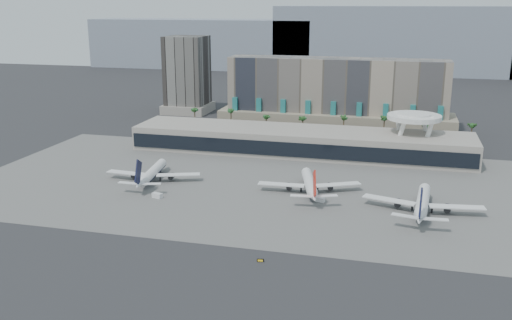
% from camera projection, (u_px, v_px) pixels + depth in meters
% --- Properties ---
extents(ground, '(900.00, 900.00, 0.00)m').
position_uv_depth(ground, '(240.00, 235.00, 187.55)').
color(ground, '#232326').
rests_on(ground, ground).
extents(apron_pad, '(260.00, 130.00, 0.06)m').
position_uv_depth(apron_pad, '(277.00, 185.00, 238.85)').
color(apron_pad, '#5B5B59').
rests_on(apron_pad, ground).
extents(mountain_ridge, '(680.00, 60.00, 70.00)m').
position_uv_depth(mountain_ridge, '(386.00, 45.00, 611.37)').
color(mountain_ridge, gray).
rests_on(mountain_ridge, ground).
extents(hotel, '(140.00, 30.00, 42.00)m').
position_uv_depth(hotel, '(336.00, 100.00, 343.38)').
color(hotel, gray).
rests_on(hotel, ground).
extents(office_tower, '(30.00, 30.00, 52.00)m').
position_uv_depth(office_tower, '(187.00, 79.00, 390.90)').
color(office_tower, black).
rests_on(office_tower, ground).
extents(terminal, '(170.00, 32.50, 14.50)m').
position_uv_depth(terminal, '(300.00, 140.00, 288.29)').
color(terminal, '#A39B8F').
rests_on(terminal, ground).
extents(saucer_structure, '(26.00, 26.00, 21.89)m').
position_uv_depth(saucer_structure, '(414.00, 120.00, 277.60)').
color(saucer_structure, white).
rests_on(saucer_structure, ground).
extents(palm_row, '(157.80, 2.80, 13.10)m').
position_uv_depth(palm_row, '(324.00, 120.00, 318.34)').
color(palm_row, brown).
rests_on(palm_row, ground).
extents(airliner_left, '(40.86, 42.31, 14.65)m').
position_uv_depth(airliner_left, '(152.00, 173.00, 243.00)').
color(airliner_left, white).
rests_on(airliner_left, ground).
extents(airliner_centre, '(40.77, 42.31, 14.89)m').
position_uv_depth(airliner_centre, '(310.00, 183.00, 228.57)').
color(airliner_centre, white).
rests_on(airliner_centre, ground).
extents(airliner_right, '(43.79, 45.20, 15.60)m').
position_uv_depth(airliner_right, '(422.00, 202.00, 206.58)').
color(airliner_right, white).
rests_on(airliner_right, ground).
extents(service_vehicle_a, '(4.43, 3.04, 1.97)m').
position_uv_depth(service_vehicle_a, '(157.00, 195.00, 222.85)').
color(service_vehicle_a, white).
rests_on(service_vehicle_a, ground).
extents(service_vehicle_b, '(3.81, 2.84, 1.74)m').
position_uv_depth(service_vehicle_b, '(320.00, 200.00, 218.53)').
color(service_vehicle_b, white).
rests_on(service_vehicle_b, ground).
extents(taxiway_sign, '(2.12, 0.67, 0.95)m').
position_uv_depth(taxiway_sign, '(260.00, 260.00, 168.02)').
color(taxiway_sign, black).
rests_on(taxiway_sign, ground).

